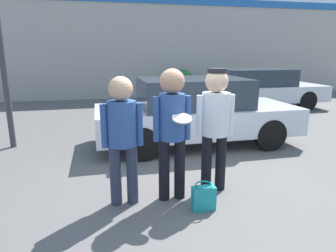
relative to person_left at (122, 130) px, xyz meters
name	(u,v)px	position (x,y,z in m)	size (l,w,h in m)	color
ground_plane	(187,190)	(0.94, 0.19, -1.02)	(56.00, 56.00, 0.00)	#5B5956
storefront_building	(124,48)	(0.94, 9.60, 1.14)	(24.00, 0.22, 4.27)	#B2A89E
person_left	(122,130)	(0.00, 0.00, 0.00)	(0.54, 0.37, 1.71)	#2D3347
person_middle_with_frisbee	(172,123)	(0.66, -0.01, 0.06)	(0.51, 0.54, 1.79)	black
person_right	(215,118)	(1.31, 0.11, 0.07)	(0.56, 0.39, 1.78)	black
parked_car_near	(195,112)	(1.78, 2.37, -0.30)	(4.32, 1.79, 1.45)	silver
parked_car_far	(256,88)	(5.27, 5.99, -0.30)	(4.77, 1.90, 1.41)	silver
shrub	(181,84)	(3.26, 8.78, -0.39)	(1.26, 1.26, 1.26)	#2D6B33
handbag	(204,197)	(0.98, -0.41, -0.85)	(0.30, 0.23, 0.36)	teal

